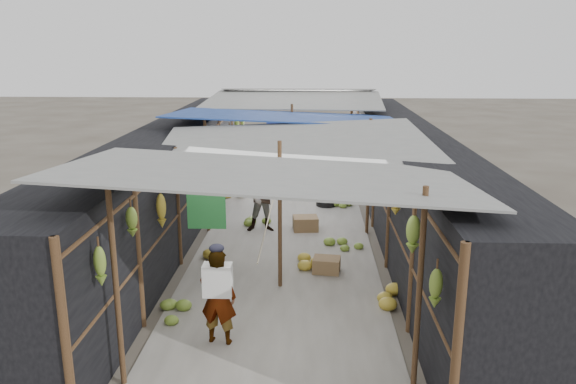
# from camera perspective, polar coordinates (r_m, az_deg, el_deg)

# --- Properties ---
(aisle_slab) EXTENTS (3.60, 16.00, 0.02)m
(aisle_slab) POSITION_cam_1_polar(r_m,az_deg,el_deg) (13.27, 0.02, -3.36)
(aisle_slab) COLOR #9E998E
(aisle_slab) RESTS_ON ground
(stall_left) EXTENTS (1.40, 15.00, 2.30)m
(stall_left) POSITION_cam_1_polar(r_m,az_deg,el_deg) (13.35, -11.65, 1.51)
(stall_left) COLOR black
(stall_left) RESTS_ON ground
(stall_right) EXTENTS (1.40, 15.00, 2.30)m
(stall_right) POSITION_cam_1_polar(r_m,az_deg,el_deg) (13.14, 11.87, 1.30)
(stall_right) COLOR black
(stall_right) RESTS_ON ground
(crate_near) EXTENTS (0.54, 0.46, 0.30)m
(crate_near) POSITION_cam_1_polar(r_m,az_deg,el_deg) (10.56, 3.94, -7.44)
(crate_near) COLOR #99714E
(crate_near) RESTS_ON ground
(crate_mid) EXTENTS (0.61, 0.51, 0.33)m
(crate_mid) POSITION_cam_1_polar(r_m,az_deg,el_deg) (12.85, 1.78, -3.24)
(crate_mid) COLOR #99714E
(crate_mid) RESTS_ON ground
(crate_back) EXTENTS (0.49, 0.45, 0.25)m
(crate_back) POSITION_cam_1_polar(r_m,az_deg,el_deg) (18.32, 0.57, 2.08)
(crate_back) COLOR #99714E
(crate_back) RESTS_ON ground
(black_basin) EXTENTS (0.55, 0.55, 0.16)m
(black_basin) POSITION_cam_1_polar(r_m,az_deg,el_deg) (14.85, 3.93, -1.14)
(black_basin) COLOR black
(black_basin) RESTS_ON ground
(vendor_elderly) EXTENTS (0.57, 0.42, 1.42)m
(vendor_elderly) POSITION_cam_1_polar(r_m,az_deg,el_deg) (8.03, -7.10, -10.53)
(vendor_elderly) COLOR white
(vendor_elderly) RESTS_ON ground
(shopper_blue) EXTENTS (0.82, 0.66, 1.61)m
(shopper_blue) POSITION_cam_1_polar(r_m,az_deg,el_deg) (12.64, -2.47, -0.52)
(shopper_blue) COLOR #1F389B
(shopper_blue) RESTS_ON ground
(vendor_seated) EXTENTS (0.56, 0.75, 1.03)m
(vendor_seated) POSITION_cam_1_polar(r_m,az_deg,el_deg) (17.16, 6.19, 2.46)
(vendor_seated) COLOR #4C4741
(vendor_seated) RESTS_ON ground
(market_canopy) EXTENTS (5.62, 15.20, 2.77)m
(market_canopy) POSITION_cam_1_polar(r_m,az_deg,el_deg) (13.07, 0.18, 7.15)
(market_canopy) COLOR brown
(market_canopy) RESTS_ON ground
(hanging_bananas) EXTENTS (3.95, 13.79, 0.84)m
(hanging_bananas) POSITION_cam_1_polar(r_m,az_deg,el_deg) (12.95, 0.20, 3.54)
(hanging_bananas) COLOR olive
(hanging_bananas) RESTS_ON ground
(floor_bananas) EXTENTS (3.86, 9.09, 0.35)m
(floor_bananas) POSITION_cam_1_polar(r_m,az_deg,el_deg) (12.39, 1.34, -3.96)
(floor_bananas) COLOR gold
(floor_bananas) RESTS_ON ground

